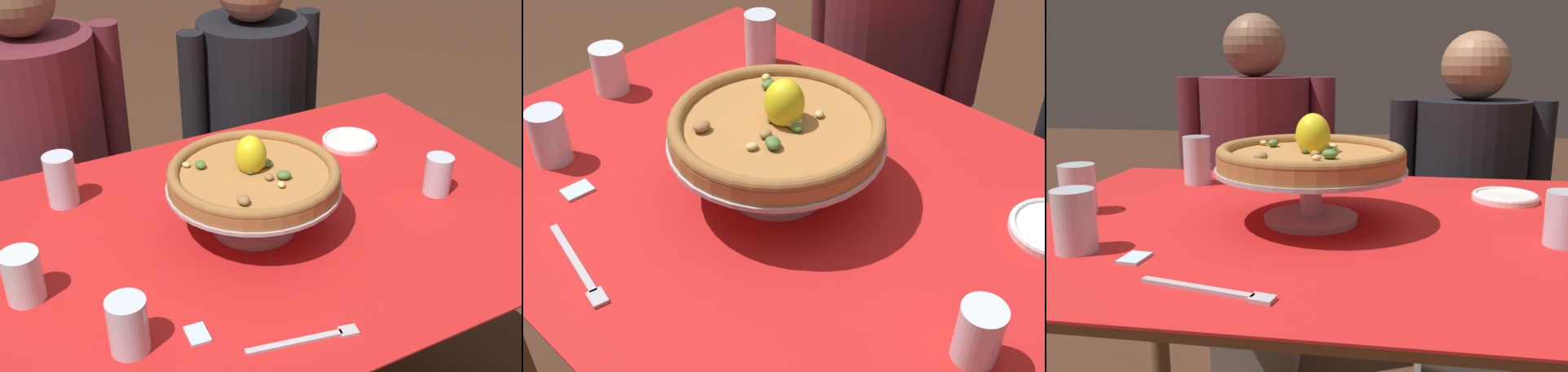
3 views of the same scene
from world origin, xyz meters
TOP-DOWN VIEW (x-y plane):
  - dining_table at (0.00, 0.00)m, footprint 1.28×0.91m
  - pizza_stand at (-0.05, 0.00)m, footprint 0.36×0.36m
  - pizza at (-0.05, 0.00)m, footprint 0.35×0.35m
  - water_glass_side_left at (-0.53, -0.01)m, footprint 0.07×0.07m
  - water_glass_back_left at (-0.38, 0.29)m, footprint 0.07×0.07m
  - water_glass_front_left at (-0.40, -0.22)m, footprint 0.07×0.07m
  - water_glass_side_right at (0.38, -0.07)m, footprint 0.06×0.06m
  - side_plate at (0.35, 0.22)m, footprint 0.14×0.14m
  - dinner_fork at (-0.13, -0.35)m, footprint 0.20×0.06m
  - sugar_packet at (-0.29, -0.25)m, footprint 0.04×0.05m
  - diner_left at (-0.34, 0.73)m, footprint 0.51×0.38m
  - diner_right at (0.34, 0.76)m, footprint 0.51×0.37m

SIDE VIEW (x-z plane):
  - diner_right at x=0.34m, z-range -0.02..1.13m
  - diner_left at x=-0.34m, z-range -0.01..1.19m
  - dining_table at x=0.00m, z-range 0.27..1.02m
  - sugar_packet at x=-0.29m, z-range 0.75..0.76m
  - dinner_fork at x=-0.13m, z-range 0.75..0.76m
  - side_plate at x=0.35m, z-range 0.75..0.77m
  - water_glass_side_right at x=0.38m, z-range 0.75..0.84m
  - water_glass_side_left at x=-0.53m, z-range 0.75..0.84m
  - water_glass_front_left at x=-0.40m, z-range 0.75..0.85m
  - water_glass_back_left at x=-0.38m, z-range 0.74..0.86m
  - pizza_stand at x=-0.05m, z-range 0.77..0.88m
  - pizza at x=-0.05m, z-range 0.83..0.93m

